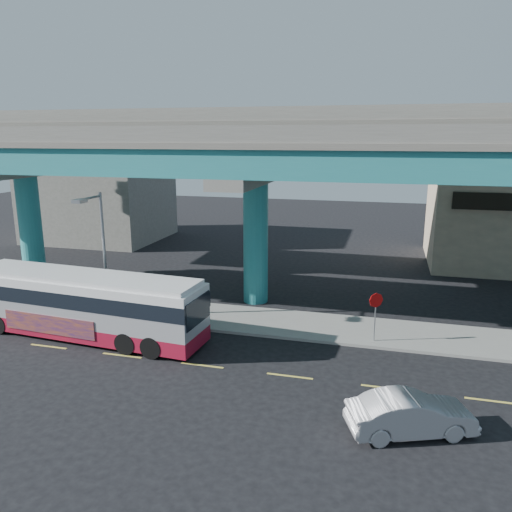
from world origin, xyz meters
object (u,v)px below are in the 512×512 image
(sedan, at_px, (411,414))
(street_lamp, at_px, (98,238))
(transit_bus, at_px, (84,303))
(stop_sign, at_px, (376,307))
(parked_car, at_px, (35,288))

(sedan, xyz_separation_m, street_lamp, (-16.08, 6.82, 4.00))
(transit_bus, distance_m, stop_sign, 14.60)
(parked_car, bearing_deg, stop_sign, -78.65)
(stop_sign, bearing_deg, parked_car, 166.94)
(parked_car, relative_size, stop_sign, 1.55)
(transit_bus, distance_m, parked_car, 7.76)
(street_lamp, bearing_deg, stop_sign, 2.80)
(transit_bus, xyz_separation_m, sedan, (15.79, -4.72, -1.09))
(sedan, height_order, stop_sign, stop_sign)
(transit_bus, distance_m, sedan, 16.52)
(transit_bus, bearing_deg, stop_sign, 15.46)
(sedan, height_order, parked_car, sedan)
(sedan, distance_m, street_lamp, 17.92)
(transit_bus, xyz_separation_m, parked_car, (-6.41, 4.24, -1.05))
(parked_car, bearing_deg, sedan, -96.70)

